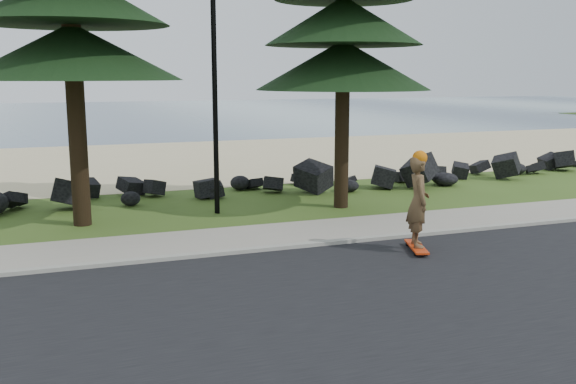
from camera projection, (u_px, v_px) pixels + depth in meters
name	position (u px, v px, depth m)	size (l,w,h in m)	color
ground	(251.00, 241.00, 14.46)	(160.00, 160.00, 0.00)	#39551A
road	(331.00, 308.00, 10.29)	(160.00, 7.00, 0.02)	black
kerb	(263.00, 249.00, 13.61)	(160.00, 0.20, 0.10)	#9E9C8F
sidewalk	(248.00, 238.00, 14.63)	(160.00, 2.00, 0.08)	gray
beach_sand	(156.00, 161.00, 27.87)	(160.00, 15.00, 0.01)	#C7B885
ocean	(99.00, 114.00, 61.63)	(160.00, 58.00, 0.01)	#344C64
seawall_boulders	(199.00, 197.00, 19.64)	(60.00, 2.40, 1.10)	black
lamp_post	(214.00, 58.00, 16.67)	(0.25, 0.14, 8.14)	black
skateboarder	(418.00, 202.00, 13.42)	(0.65, 1.18, 2.14)	red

